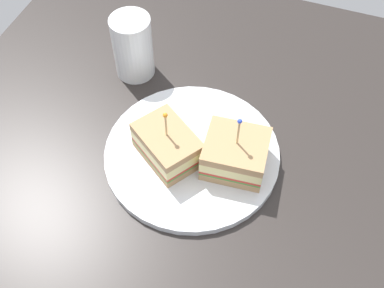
% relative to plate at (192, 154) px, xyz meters
% --- Properties ---
extents(ground_plane, '(0.91, 0.91, 0.02)m').
position_rel_plate_xyz_m(ground_plane, '(0.00, 0.00, -0.02)').
color(ground_plane, '#2D2826').
extents(plate, '(0.28, 0.28, 0.01)m').
position_rel_plate_xyz_m(plate, '(0.00, 0.00, 0.00)').
color(plate, white).
rests_on(plate, ground_plane).
extents(sandwich_half_front, '(0.12, 0.11, 0.10)m').
position_rel_plate_xyz_m(sandwich_half_front, '(0.03, 0.02, 0.03)').
color(sandwich_half_front, tan).
rests_on(sandwich_half_front, plate).
extents(sandwich_half_back, '(0.10, 0.09, 0.11)m').
position_rel_plate_xyz_m(sandwich_half_back, '(-0.07, 0.00, 0.03)').
color(sandwich_half_back, tan).
rests_on(sandwich_half_back, plate).
extents(drink_glass, '(0.07, 0.07, 0.12)m').
position_rel_plate_xyz_m(drink_glass, '(0.16, -0.14, 0.05)').
color(drink_glass, '#B74C33').
rests_on(drink_glass, ground_plane).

